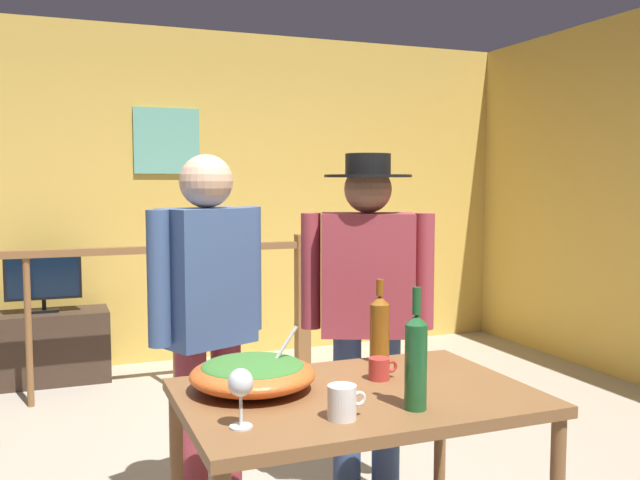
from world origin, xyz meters
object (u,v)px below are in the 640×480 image
framed_picture (167,141)px  wine_bottle_amber (380,327)px  tv_console (46,347)px  salad_bowl (253,373)px  mug_white (343,402)px  wine_bottle_green (416,360)px  person_standing_right (367,297)px  stair_railing (124,294)px  wine_glass (241,385)px  person_standing_left (208,313)px  flat_screen_tv (43,279)px  serving_table (356,414)px  mug_red (380,369)px

framed_picture → wine_bottle_amber: (0.32, -3.24, -0.91)m
tv_console → salad_bowl: 3.27m
salad_bowl → mug_white: 0.42m
tv_console → wine_bottle_green: bearing=-72.2°
person_standing_right → stair_railing: bearing=-43.4°
wine_glass → stair_railing: bearing=91.0°
stair_railing → person_standing_left: 2.05m
stair_railing → wine_glass: size_ratio=21.94×
wine_glass → flat_screen_tv: bearing=99.3°
salad_bowl → person_standing_left: 0.56m
flat_screen_tv → serving_table: (1.03, -3.26, -0.10)m
stair_railing → salad_bowl: stair_railing is taller
salad_bowl → mug_white: size_ratio=3.48×
wine_glass → wine_bottle_amber: size_ratio=0.53×
person_standing_right → wine_bottle_green: bearing=96.9°
tv_console → serving_table: size_ratio=0.75×
flat_screen_tv → mug_white: (0.87, -3.49, 0.03)m
framed_picture → person_standing_right: 3.04m
framed_picture → salad_bowl: bearing=-94.4°
flat_screen_tv → serving_table: 3.42m
tv_console → mug_white: bearing=-76.1°
flat_screen_tv → mug_white: size_ratio=4.21×
wine_glass → wine_bottle_green: 0.57m
wine_glass → person_standing_right: person_standing_right is taller
stair_railing → person_standing_left: person_standing_left is taller
wine_glass → mug_white: 0.32m
person_standing_right → framed_picture: bearing=-58.3°
flat_screen_tv → mug_red: 3.36m
wine_bottle_green → mug_white: bearing=-179.7°
stair_railing → framed_picture: bearing=62.4°
tv_console → wine_glass: bearing=-80.8°
wine_bottle_green → flat_screen_tv: bearing=107.9°
stair_railing → wine_bottle_green: size_ratio=9.93×
wine_bottle_amber → person_standing_left: 0.72m
stair_railing → tv_console: stair_railing is taller
stair_railing → tv_console: (-0.52, 0.56, -0.46)m
framed_picture → wine_glass: 3.91m
tv_console → serving_table: 3.47m
wine_bottle_green → salad_bowl: bearing=138.5°
salad_bowl → wine_bottle_green: (0.43, -0.38, 0.10)m
wine_bottle_green → person_standing_left: (-0.47, 0.93, 0.02)m
wine_bottle_amber → wine_bottle_green: wine_bottle_green is taller
person_standing_right → wine_bottle_amber: bearing=95.4°
wine_bottle_green → tv_console: bearing=107.8°
tv_console → person_standing_left: (0.66, -2.59, 0.67)m
salad_bowl → tv_console: bearing=102.5°
person_standing_left → salad_bowl: bearing=70.8°
stair_railing → person_standing_right: 2.23m
salad_bowl → wine_glass: size_ratio=2.45×
framed_picture → flat_screen_tv: (-0.96, -0.32, -1.04)m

